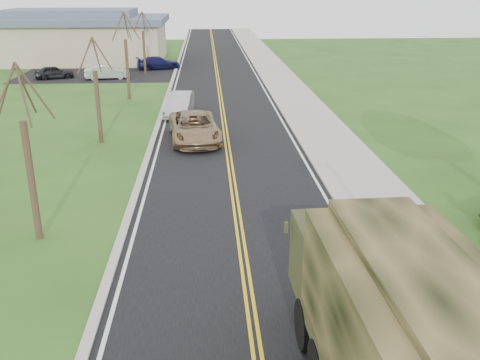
{
  "coord_description": "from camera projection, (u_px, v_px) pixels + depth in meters",
  "views": [
    {
      "loc": [
        -1.08,
        -7.18,
        8.36
      ],
      "look_at": [
        0.04,
        10.55,
        1.8
      ],
      "focal_mm": 40.0,
      "sensor_mm": 36.0,
      "label": 1
    }
  ],
  "objects": [
    {
      "name": "road",
      "position": [
        218.0,
        84.0,
        47.13
      ],
      "size": [
        8.0,
        120.0,
        0.01
      ],
      "primitive_type": "cube",
      "color": "black",
      "rests_on": "ground"
    },
    {
      "name": "curb_right",
      "position": [
        265.0,
        83.0,
        47.36
      ],
      "size": [
        0.3,
        120.0,
        0.12
      ],
      "primitive_type": "cube",
      "color": "#9E998E",
      "rests_on": "ground"
    },
    {
      "name": "sidewalk_right",
      "position": [
        285.0,
        83.0,
        47.46
      ],
      "size": [
        3.2,
        120.0,
        0.1
      ],
      "primitive_type": "cube",
      "color": "#9E998E",
      "rests_on": "ground"
    },
    {
      "name": "curb_left",
      "position": [
        171.0,
        84.0,
        46.87
      ],
      "size": [
        0.3,
        120.0,
        0.1
      ],
      "primitive_type": "cube",
      "color": "#9E998E",
      "rests_on": "ground"
    },
    {
      "name": "bare_tree_a",
      "position": [
        29.0,
        167.0,
        17.72
      ],
      "size": [
        1.93,
        2.26,
        6.08
      ],
      "color": "#38281C",
      "rests_on": "ground"
    },
    {
      "name": "bare_tree_b",
      "position": [
        97.0,
        98.0,
        29.01
      ],
      "size": [
        1.83,
        2.14,
        5.73
      ],
      "color": "#38281C",
      "rests_on": "ground"
    },
    {
      "name": "bare_tree_c",
      "position": [
        127.0,
        62.0,
        40.14
      ],
      "size": [
        2.04,
        2.39,
        6.42
      ],
      "color": "#38281C",
      "rests_on": "ground"
    },
    {
      "name": "bare_tree_d",
      "position": [
        144.0,
        47.0,
        51.45
      ],
      "size": [
        1.88,
        2.2,
        5.91
      ],
      "color": "#38281C",
      "rests_on": "ground"
    },
    {
      "name": "commercial_building",
      "position": [
        73.0,
        37.0,
        60.21
      ],
      "size": [
        25.5,
        21.5,
        5.65
      ],
      "color": "tan",
      "rests_on": "ground"
    },
    {
      "name": "military_truck",
      "position": [
        399.0,
        326.0,
        10.1
      ],
      "size": [
        2.96,
        8.02,
        3.96
      ],
      "rotation": [
        0.0,
        0.0,
        0.03
      ],
      "color": "black",
      "rests_on": "ground"
    },
    {
      "name": "suv_champagne",
      "position": [
        194.0,
        127.0,
        29.82
      ],
      "size": [
        3.25,
        5.96,
        1.58
      ],
      "primitive_type": "imported",
      "rotation": [
        0.0,
        0.0,
        0.11
      ],
      "color": "#927652",
      "rests_on": "ground"
    },
    {
      "name": "sedan_silver",
      "position": [
        179.0,
        104.0,
        35.71
      ],
      "size": [
        1.97,
        4.71,
        1.51
      ],
      "primitive_type": "imported",
      "rotation": [
        0.0,
        0.0,
        -0.08
      ],
      "color": "#AEAEB3",
      "rests_on": "ground"
    },
    {
      "name": "lot_car_dark",
      "position": [
        54.0,
        72.0,
        49.45
      ],
      "size": [
        3.79,
        2.6,
        1.2
      ],
      "primitive_type": "imported",
      "rotation": [
        0.0,
        0.0,
        1.94
      ],
      "color": "black",
      "rests_on": "ground"
    },
    {
      "name": "lot_car_silver",
      "position": [
        107.0,
        72.0,
        49.22
      ],
      "size": [
        4.23,
        2.16,
        1.33
      ],
      "primitive_type": "imported",
      "rotation": [
        0.0,
        0.0,
        1.77
      ],
      "color": "silver",
      "rests_on": "ground"
    },
    {
      "name": "lot_car_navy",
      "position": [
        159.0,
        63.0,
        54.97
      ],
      "size": [
        4.76,
        2.95,
        1.29
      ],
      "primitive_type": "imported",
      "rotation": [
        0.0,
        0.0,
        1.85
      ],
      "color": "#10123B",
      "rests_on": "ground"
    }
  ]
}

